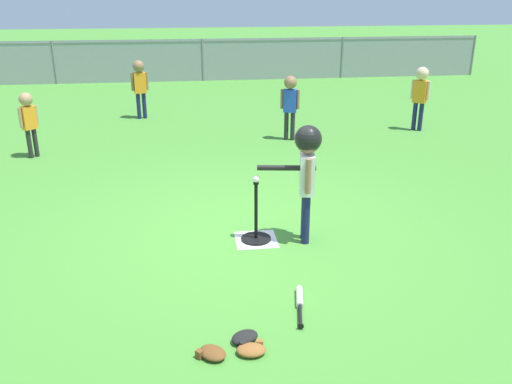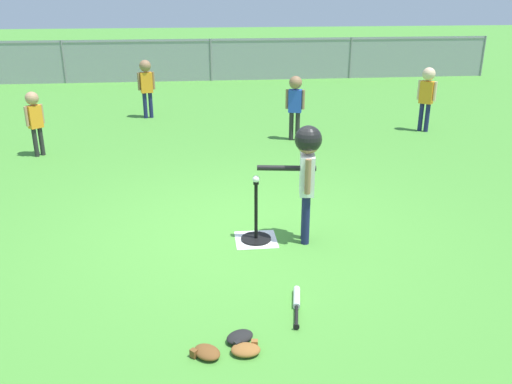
{
  "view_description": "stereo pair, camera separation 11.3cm",
  "coord_description": "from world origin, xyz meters",
  "px_view_note": "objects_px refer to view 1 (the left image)",
  "views": [
    {
      "loc": [
        -0.52,
        -5.35,
        2.57
      ],
      "look_at": [
        0.16,
        -0.18,
        0.55
      ],
      "focal_mm": 37.89,
      "sensor_mm": 36.0,
      "label": 1
    },
    {
      "loc": [
        -0.4,
        -5.36,
        2.57
      ],
      "look_at": [
        0.16,
        -0.18,
        0.55
      ],
      "focal_mm": 37.89,
      "sensor_mm": 36.0,
      "label": 2
    }
  ],
  "objects_px": {
    "baseball_on_tee": "(256,179)",
    "fielder_deep_center": "(420,90)",
    "fielder_near_right": "(290,99)",
    "fielder_near_left": "(140,81)",
    "glove_tossed_aside": "(252,350)",
    "batter_child": "(307,160)",
    "fielder_deep_left": "(28,116)",
    "glove_near_bats": "(212,353)",
    "batting_tee": "(256,231)",
    "spare_bat_silver": "(300,301)",
    "glove_by_plate": "(245,338)"
  },
  "relations": [
    {
      "from": "fielder_deep_left",
      "to": "batting_tee",
      "type": "bearing_deg",
      "value": -47.56
    },
    {
      "from": "fielder_near_left",
      "to": "spare_bat_silver",
      "type": "bearing_deg",
      "value": -75.93
    },
    {
      "from": "fielder_near_right",
      "to": "glove_by_plate",
      "type": "relative_size",
      "value": 4.13
    },
    {
      "from": "glove_near_bats",
      "to": "glove_tossed_aside",
      "type": "xyz_separation_m",
      "value": [
        0.29,
        -0.0,
        0.0
      ]
    },
    {
      "from": "batter_child",
      "to": "baseball_on_tee",
      "type": "bearing_deg",
      "value": 171.45
    },
    {
      "from": "fielder_deep_center",
      "to": "glove_near_bats",
      "type": "xyz_separation_m",
      "value": [
        -4.15,
        -6.1,
        -0.72
      ]
    },
    {
      "from": "baseball_on_tee",
      "to": "spare_bat_silver",
      "type": "xyz_separation_m",
      "value": [
        0.21,
        -1.28,
        -0.66
      ]
    },
    {
      "from": "fielder_deep_left",
      "to": "fielder_near_left",
      "type": "bearing_deg",
      "value": 58.21
    },
    {
      "from": "fielder_deep_left",
      "to": "fielder_deep_center",
      "type": "height_order",
      "value": "fielder_deep_center"
    },
    {
      "from": "batting_tee",
      "to": "fielder_near_left",
      "type": "height_order",
      "value": "fielder_near_left"
    },
    {
      "from": "glove_by_plate",
      "to": "glove_near_bats",
      "type": "relative_size",
      "value": 1.0
    },
    {
      "from": "fielder_deep_left",
      "to": "spare_bat_silver",
      "type": "distance_m",
      "value": 5.76
    },
    {
      "from": "spare_bat_silver",
      "to": "glove_tossed_aside",
      "type": "xyz_separation_m",
      "value": [
        -0.49,
        -0.61,
        0.01
      ]
    },
    {
      "from": "batter_child",
      "to": "fielder_near_right",
      "type": "relative_size",
      "value": 1.13
    },
    {
      "from": "fielder_deep_center",
      "to": "glove_tossed_aside",
      "type": "relative_size",
      "value": 4.98
    },
    {
      "from": "fielder_deep_left",
      "to": "glove_near_bats",
      "type": "relative_size",
      "value": 3.8
    },
    {
      "from": "batting_tee",
      "to": "batter_child",
      "type": "xyz_separation_m",
      "value": [
        0.51,
        -0.08,
        0.79
      ]
    },
    {
      "from": "fielder_deep_center",
      "to": "batting_tee",
      "type": "bearing_deg",
      "value": -130.33
    },
    {
      "from": "batter_child",
      "to": "glove_by_plate",
      "type": "bearing_deg",
      "value": -116.38
    },
    {
      "from": "fielder_near_right",
      "to": "batter_child",
      "type": "bearing_deg",
      "value": -98.43
    },
    {
      "from": "batting_tee",
      "to": "glove_near_bats",
      "type": "distance_m",
      "value": 1.97
    },
    {
      "from": "fielder_deep_center",
      "to": "glove_by_plate",
      "type": "height_order",
      "value": "fielder_deep_center"
    },
    {
      "from": "batting_tee",
      "to": "fielder_near_left",
      "type": "distance_m",
      "value": 6.09
    },
    {
      "from": "fielder_deep_left",
      "to": "fielder_deep_center",
      "type": "relative_size",
      "value": 0.88
    },
    {
      "from": "fielder_deep_left",
      "to": "fielder_near_left",
      "type": "height_order",
      "value": "fielder_near_left"
    },
    {
      "from": "spare_bat_silver",
      "to": "glove_near_bats",
      "type": "distance_m",
      "value": 0.99
    },
    {
      "from": "fielder_near_left",
      "to": "glove_by_plate",
      "type": "xyz_separation_m",
      "value": [
        1.26,
        -7.58,
        -0.71
      ]
    },
    {
      "from": "batting_tee",
      "to": "glove_near_bats",
      "type": "height_order",
      "value": "batting_tee"
    },
    {
      "from": "fielder_near_left",
      "to": "batter_child",
      "type": "bearing_deg",
      "value": -70.62
    },
    {
      "from": "fielder_near_left",
      "to": "fielder_deep_center",
      "type": "bearing_deg",
      "value": -17.56
    },
    {
      "from": "glove_by_plate",
      "to": "fielder_near_left",
      "type": "bearing_deg",
      "value": 99.44
    },
    {
      "from": "batting_tee",
      "to": "fielder_deep_center",
      "type": "height_order",
      "value": "fielder_deep_center"
    },
    {
      "from": "fielder_near_right",
      "to": "fielder_deep_center",
      "type": "distance_m",
      "value": 2.51
    },
    {
      "from": "batting_tee",
      "to": "fielder_deep_left",
      "type": "height_order",
      "value": "fielder_deep_left"
    },
    {
      "from": "batter_child",
      "to": "fielder_deep_center",
      "type": "height_order",
      "value": "batter_child"
    },
    {
      "from": "batter_child",
      "to": "fielder_near_right",
      "type": "height_order",
      "value": "batter_child"
    },
    {
      "from": "fielder_deep_center",
      "to": "fielder_deep_left",
      "type": "bearing_deg",
      "value": -172.94
    },
    {
      "from": "batter_child",
      "to": "glove_tossed_aside",
      "type": "bearing_deg",
      "value": -113.49
    },
    {
      "from": "baseball_on_tee",
      "to": "fielder_deep_left",
      "type": "height_order",
      "value": "fielder_deep_left"
    },
    {
      "from": "batter_child",
      "to": "fielder_deep_left",
      "type": "bearing_deg",
      "value": 136.15
    },
    {
      "from": "glove_tossed_aside",
      "to": "spare_bat_silver",
      "type": "bearing_deg",
      "value": 51.28
    },
    {
      "from": "fielder_deep_center",
      "to": "glove_near_bats",
      "type": "relative_size",
      "value": 4.34
    },
    {
      "from": "fielder_near_left",
      "to": "glove_tossed_aside",
      "type": "distance_m",
      "value": 7.88
    },
    {
      "from": "baseball_on_tee",
      "to": "fielder_deep_center",
      "type": "height_order",
      "value": "fielder_deep_center"
    },
    {
      "from": "fielder_near_right",
      "to": "glove_near_bats",
      "type": "distance_m",
      "value": 6.03
    },
    {
      "from": "fielder_deep_center",
      "to": "glove_by_plate",
      "type": "relative_size",
      "value": 4.33
    },
    {
      "from": "baseball_on_tee",
      "to": "glove_tossed_aside",
      "type": "relative_size",
      "value": 0.32
    },
    {
      "from": "fielder_deep_left",
      "to": "fielder_near_left",
      "type": "xyz_separation_m",
      "value": [
        1.52,
        2.46,
        0.09
      ]
    },
    {
      "from": "batting_tee",
      "to": "glove_tossed_aside",
      "type": "relative_size",
      "value": 2.79
    },
    {
      "from": "baseball_on_tee",
      "to": "fielder_deep_center",
      "type": "relative_size",
      "value": 0.06
    }
  ]
}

